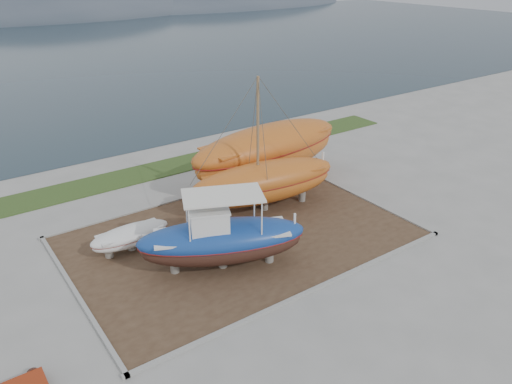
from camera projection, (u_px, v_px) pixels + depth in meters
ground at (285, 270)px, 24.83m from camera, size 140.00×140.00×0.00m
dirt_patch at (240, 237)px, 27.77m from camera, size 18.00×12.00×0.06m
curb_frame at (240, 236)px, 27.75m from camera, size 18.60×12.60×0.15m
grass_strip at (153, 171)px, 36.27m from camera, size 44.00×3.00×0.08m
sea at (3, 58)px, 76.56m from camera, size 260.00×100.00×0.04m
blue_caique at (222, 232)px, 24.20m from camera, size 8.62×5.68×3.98m
white_dinghy at (131, 239)px, 26.26m from camera, size 4.33×1.71×1.29m
orange_sailboat at (265, 146)px, 28.96m from camera, size 9.59×4.10×8.23m
orange_bare_hull at (268, 155)px, 33.57m from camera, size 12.24×4.54×3.93m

